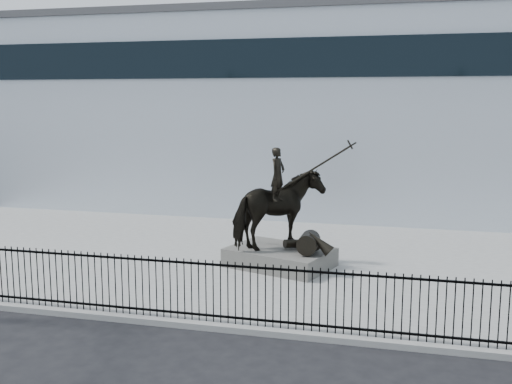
# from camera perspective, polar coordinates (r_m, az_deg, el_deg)

# --- Properties ---
(ground) EXTENTS (120.00, 120.00, 0.00)m
(ground) POSITION_cam_1_polar(r_m,az_deg,el_deg) (13.43, -4.94, -14.76)
(ground) COLOR black
(ground) RESTS_ON ground
(plaza) EXTENTS (30.00, 12.00, 0.15)m
(plaza) POSITION_cam_1_polar(r_m,az_deg,el_deg) (19.77, 1.73, -6.63)
(plaza) COLOR gray
(plaza) RESTS_ON ground
(building) EXTENTS (44.00, 14.00, 9.00)m
(building) POSITION_cam_1_polar(r_m,az_deg,el_deg) (31.87, 6.84, 7.32)
(building) COLOR silver
(building) RESTS_ON ground
(picket_fence) EXTENTS (22.10, 0.10, 1.50)m
(picket_fence) POSITION_cam_1_polar(r_m,az_deg,el_deg) (14.21, -3.32, -9.48)
(picket_fence) COLOR black
(picket_fence) RESTS_ON plaza
(statue_plinth) EXTENTS (3.57, 2.96, 0.57)m
(statue_plinth) POSITION_cam_1_polar(r_m,az_deg,el_deg) (18.89, 2.29, -6.24)
(statue_plinth) COLOR #54524D
(statue_plinth) RESTS_ON plaza
(equestrian_statue) EXTENTS (3.74, 2.95, 3.33)m
(equestrian_statue) POSITION_cam_1_polar(r_m,az_deg,el_deg) (18.53, 2.48, -1.82)
(equestrian_statue) COLOR black
(equestrian_statue) RESTS_ON statue_plinth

